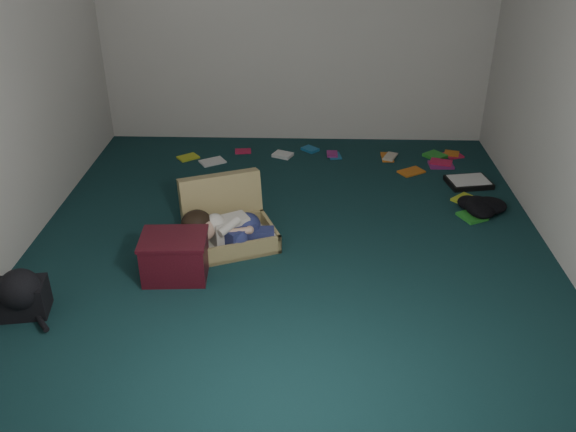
{
  "coord_description": "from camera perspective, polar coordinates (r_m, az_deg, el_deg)",
  "views": [
    {
      "loc": [
        0.12,
        -4.0,
        2.47
      ],
      "look_at": [
        0.0,
        -0.15,
        0.35
      ],
      "focal_mm": 38.0,
      "sensor_mm": 36.0,
      "label": 1
    }
  ],
  "objects": [
    {
      "name": "clothing_pile",
      "position": [
        5.46,
        18.04,
        1.18
      ],
      "size": [
        0.49,
        0.45,
        0.12
      ],
      "primitive_type": null,
      "rotation": [
        0.0,
        0.0,
        -0.42
      ],
      "color": "black",
      "rests_on": "floor"
    },
    {
      "name": "maroon_bin",
      "position": [
        4.35,
        -10.53,
        -3.74
      ],
      "size": [
        0.48,
        0.39,
        0.32
      ],
      "rotation": [
        0.0,
        0.0,
        0.06
      ],
      "color": "#400D16",
      "rests_on": "floor"
    },
    {
      "name": "wall_front",
      "position": [
        2.1,
        -1.84,
        -4.93
      ],
      "size": [
        4.5,
        0.0,
        4.5
      ],
      "primitive_type": "plane",
      "rotation": [
        -1.57,
        0.0,
        0.0
      ],
      "color": "silver",
      "rests_on": "ground"
    },
    {
      "name": "floor",
      "position": [
        4.7,
        0.06,
        -2.86
      ],
      "size": [
        4.5,
        4.5,
        0.0
      ],
      "primitive_type": "plane",
      "color": "#113032",
      "rests_on": "ground"
    },
    {
      "name": "suitcase",
      "position": [
        4.76,
        -5.7,
        -0.57
      ],
      "size": [
        0.83,
        0.82,
        0.47
      ],
      "rotation": [
        0.0,
        0.0,
        0.38
      ],
      "color": "tan",
      "rests_on": "floor"
    },
    {
      "name": "backpack",
      "position": [
        4.31,
        -23.75,
        -6.97
      ],
      "size": [
        0.46,
        0.39,
        0.25
      ],
      "primitive_type": null,
      "rotation": [
        0.0,
        0.0,
        0.17
      ],
      "color": "black",
      "rests_on": "floor"
    },
    {
      "name": "book_scatter",
      "position": [
        6.07,
        6.86,
        4.71
      ],
      "size": [
        2.92,
        1.64,
        0.02
      ],
      "color": "#B4C723",
      "rests_on": "floor"
    },
    {
      "name": "wall_back",
      "position": [
        6.35,
        0.73,
        18.24
      ],
      "size": [
        4.5,
        0.0,
        4.5
      ],
      "primitive_type": "plane",
      "rotation": [
        1.57,
        0.0,
        0.0
      ],
      "color": "silver",
      "rests_on": "ground"
    },
    {
      "name": "person",
      "position": [
        4.59,
        -5.74,
        -1.16
      ],
      "size": [
        0.72,
        0.37,
        0.29
      ],
      "rotation": [
        0.0,
        0.0,
        0.38
      ],
      "color": "beige",
      "rests_on": "suitcase"
    },
    {
      "name": "paper_tray",
      "position": [
        5.89,
        16.54,
        3.07
      ],
      "size": [
        0.43,
        0.35,
        0.05
      ],
      "rotation": [
        0.0,
        0.0,
        0.18
      ],
      "color": "black",
      "rests_on": "floor"
    }
  ]
}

